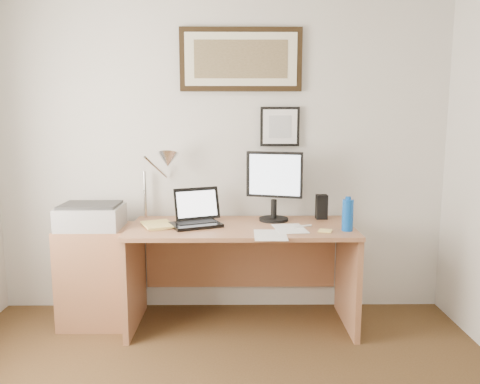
{
  "coord_description": "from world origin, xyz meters",
  "views": [
    {
      "loc": [
        0.11,
        -1.64,
        1.51
      ],
      "look_at": [
        0.14,
        1.43,
        1.03
      ],
      "focal_mm": 35.0,
      "sensor_mm": 36.0,
      "label": 1
    }
  ],
  "objects_px": {
    "water_bottle": "(348,215)",
    "book": "(144,226)",
    "side_cabinet": "(97,275)",
    "lcd_monitor": "(274,183)",
    "printer": "(91,216)",
    "laptop": "(196,217)",
    "desk": "(241,254)"
  },
  "relations": [
    {
      "from": "water_bottle",
      "to": "book",
      "type": "relative_size",
      "value": 0.81
    },
    {
      "from": "side_cabinet",
      "to": "lcd_monitor",
      "type": "distance_m",
      "value": 1.48
    },
    {
      "from": "water_bottle",
      "to": "printer",
      "type": "xyz_separation_m",
      "value": [
        -1.81,
        0.18,
        -0.04
      ]
    },
    {
      "from": "side_cabinet",
      "to": "printer",
      "type": "xyz_separation_m",
      "value": [
        -0.01,
        -0.03,
        0.45
      ]
    },
    {
      "from": "book",
      "to": "laptop",
      "type": "height_order",
      "value": "laptop"
    },
    {
      "from": "side_cabinet",
      "to": "water_bottle",
      "type": "bearing_deg",
      "value": -6.44
    },
    {
      "from": "laptop",
      "to": "printer",
      "type": "bearing_deg",
      "value": -178.98
    },
    {
      "from": "side_cabinet",
      "to": "laptop",
      "type": "xyz_separation_m",
      "value": [
        0.74,
        -0.01,
        0.44
      ]
    },
    {
      "from": "water_bottle",
      "to": "book",
      "type": "xyz_separation_m",
      "value": [
        -1.41,
        0.1,
        -0.1
      ]
    },
    {
      "from": "book",
      "to": "lcd_monitor",
      "type": "relative_size",
      "value": 0.52
    },
    {
      "from": "printer",
      "to": "laptop",
      "type": "bearing_deg",
      "value": 1.02
    },
    {
      "from": "laptop",
      "to": "lcd_monitor",
      "type": "bearing_deg",
      "value": 12.63
    },
    {
      "from": "water_bottle",
      "to": "lcd_monitor",
      "type": "height_order",
      "value": "lcd_monitor"
    },
    {
      "from": "side_cabinet",
      "to": "water_bottle",
      "type": "xyz_separation_m",
      "value": [
        1.8,
        -0.2,
        0.49
      ]
    },
    {
      "from": "desk",
      "to": "lcd_monitor",
      "type": "relative_size",
      "value": 3.08
    },
    {
      "from": "water_bottle",
      "to": "printer",
      "type": "height_order",
      "value": "water_bottle"
    },
    {
      "from": "lcd_monitor",
      "to": "printer",
      "type": "distance_m",
      "value": 1.35
    },
    {
      "from": "side_cabinet",
      "to": "lcd_monitor",
      "type": "bearing_deg",
      "value": 4.97
    },
    {
      "from": "side_cabinet",
      "to": "printer",
      "type": "relative_size",
      "value": 1.66
    },
    {
      "from": "side_cabinet",
      "to": "desk",
      "type": "xyz_separation_m",
      "value": [
        1.07,
        0.04,
        0.15
      ]
    },
    {
      "from": "water_bottle",
      "to": "laptop",
      "type": "relative_size",
      "value": 0.52
    },
    {
      "from": "water_bottle",
      "to": "laptop",
      "type": "xyz_separation_m",
      "value": [
        -1.05,
        0.19,
        -0.05
      ]
    },
    {
      "from": "desk",
      "to": "laptop",
      "type": "distance_m",
      "value": 0.44
    },
    {
      "from": "water_bottle",
      "to": "laptop",
      "type": "distance_m",
      "value": 1.07
    },
    {
      "from": "book",
      "to": "printer",
      "type": "bearing_deg",
      "value": 169.57
    },
    {
      "from": "side_cabinet",
      "to": "water_bottle",
      "type": "height_order",
      "value": "water_bottle"
    },
    {
      "from": "laptop",
      "to": "printer",
      "type": "height_order",
      "value": "laptop"
    },
    {
      "from": "book",
      "to": "lcd_monitor",
      "type": "xyz_separation_m",
      "value": [
        0.93,
        0.21,
        0.28
      ]
    },
    {
      "from": "book",
      "to": "side_cabinet",
      "type": "bearing_deg",
      "value": 165.39
    },
    {
      "from": "lcd_monitor",
      "to": "laptop",
      "type": "bearing_deg",
      "value": -167.37
    },
    {
      "from": "side_cabinet",
      "to": "desk",
      "type": "height_order",
      "value": "desk"
    },
    {
      "from": "side_cabinet",
      "to": "book",
      "type": "height_order",
      "value": "book"
    }
  ]
}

